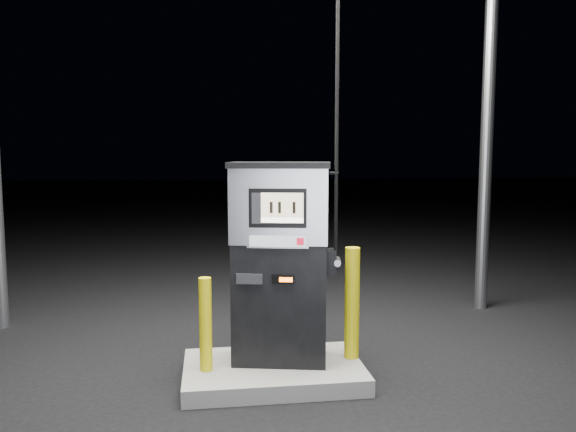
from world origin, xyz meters
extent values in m
plane|color=black|center=(0.00, 0.00, 0.00)|extent=(80.00, 80.00, 0.00)
cube|color=slate|center=(0.00, 0.00, 0.07)|extent=(1.60, 1.00, 0.15)
cylinder|color=gray|center=(3.00, 2.00, 2.25)|extent=(0.16, 0.16, 4.50)
cube|color=black|center=(0.08, 0.10, 0.70)|extent=(0.92, 0.65, 1.10)
cube|color=#B1B1B9|center=(0.08, 0.10, 1.58)|extent=(0.94, 0.67, 0.66)
cube|color=black|center=(0.08, 0.10, 1.94)|extent=(0.98, 0.71, 0.05)
cube|color=black|center=(0.02, -0.15, 1.58)|extent=(0.49, 0.13, 0.33)
cube|color=tan|center=(0.06, -0.17, 1.60)|extent=(0.35, 0.08, 0.21)
cube|color=white|center=(0.06, -0.17, 1.47)|extent=(0.35, 0.08, 0.04)
cube|color=#B1B1B9|center=(0.02, -0.15, 1.29)|extent=(0.52, 0.14, 0.12)
cube|color=#9FA1A7|center=(0.02, -0.16, 1.29)|extent=(0.47, 0.10, 0.09)
cube|color=#A90B20|center=(0.21, -0.21, 1.29)|extent=(0.06, 0.02, 0.06)
cube|color=black|center=(0.07, -0.16, 0.96)|extent=(0.19, 0.06, 0.08)
cube|color=#F1590C|center=(0.09, -0.17, 0.96)|extent=(0.11, 0.03, 0.04)
cube|color=black|center=(-0.22, -0.10, 0.96)|extent=(0.23, 0.07, 0.09)
cube|color=black|center=(0.53, 0.00, 1.07)|extent=(0.12, 0.17, 0.22)
cylinder|color=gray|center=(0.58, -0.01, 1.07)|extent=(0.10, 0.20, 0.06)
cylinder|color=black|center=(0.55, -0.05, 2.54)|extent=(0.04, 0.04, 2.73)
cylinder|color=#D6C50B|center=(-0.60, -0.07, 0.56)|extent=(0.12, 0.12, 0.83)
cylinder|color=#D6C50B|center=(0.74, 0.07, 0.67)|extent=(0.14, 0.14, 1.03)
camera|label=1|loc=(-0.55, -4.85, 2.04)|focal=35.00mm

